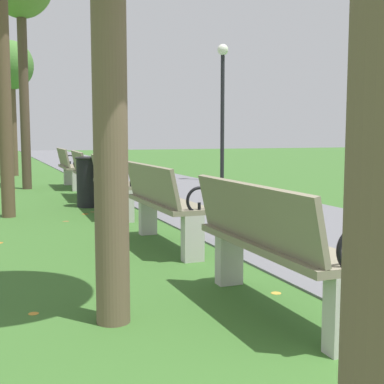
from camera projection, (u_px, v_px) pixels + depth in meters
The scene contains 11 objects.
paved_walkway at pixel (101, 168), 19.01m from camera, with size 3.11×44.00×0.02m, color slate.
park_bench_2 at pixel (269, 243), 3.57m from camera, with size 0.48×1.60×0.90m.
park_bench_3 at pixel (163, 202), 5.72m from camera, with size 0.48×1.60×0.90m.
park_bench_4 at pixel (112, 183), 7.99m from camera, with size 0.53×1.62×0.90m.
park_bench_5 at pixel (87, 173), 10.02m from camera, with size 0.54×1.62×0.90m.
park_bench_6 at pixel (70, 167), 12.02m from camera, with size 0.50×1.61×0.90m.
tree_5 at pixel (11, 68), 15.30m from camera, with size 1.28×1.28×3.91m.
pedestrian_walking at pixel (114, 144), 16.32m from camera, with size 0.53×0.24×1.62m.
trash_bin at pixel (90, 182), 8.91m from camera, with size 0.48×0.48×0.84m.
lamp_post at pixel (223, 91), 13.48m from camera, with size 0.28×0.28×3.48m.
scattered_leaves at pixel (85, 208), 8.74m from camera, with size 3.12×10.84×0.02m.
Camera 1 is at (-2.26, -0.89, 1.22)m, focal length 49.62 mm.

